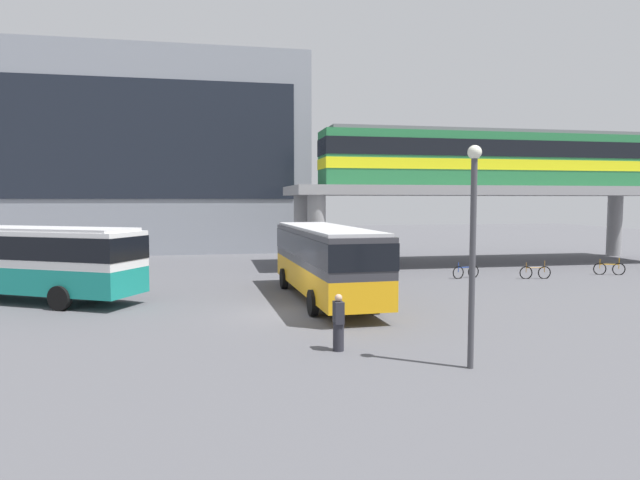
% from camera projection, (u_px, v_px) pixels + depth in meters
% --- Properties ---
extents(ground_plane, '(120.00, 120.00, 0.00)m').
position_uv_depth(ground_plane, '(262.00, 278.00, 30.88)').
color(ground_plane, '#515156').
extents(station_building, '(29.48, 12.30, 16.55)m').
position_uv_depth(station_building, '(135.00, 156.00, 48.17)').
color(station_building, gray).
rests_on(station_building, ground_plane).
extents(elevated_platform, '(27.33, 7.31, 5.29)m').
position_uv_depth(elevated_platform, '(486.00, 197.00, 37.75)').
color(elevated_platform, gray).
rests_on(elevated_platform, ground_plane).
extents(train, '(23.98, 2.96, 3.84)m').
position_uv_depth(train, '(493.00, 158.00, 37.62)').
color(train, '#26723F').
rests_on(train, elevated_platform).
extents(bus_main, '(3.10, 11.14, 3.22)m').
position_uv_depth(bus_main, '(325.00, 255.00, 23.91)').
color(bus_main, orange).
rests_on(bus_main, ground_plane).
extents(bus_secondary, '(10.94, 7.44, 3.22)m').
position_uv_depth(bus_secondary, '(22.00, 255.00, 23.70)').
color(bus_secondary, teal).
rests_on(bus_secondary, ground_plane).
extents(bicycle_blue, '(1.76, 0.44, 1.04)m').
position_uv_depth(bicycle_blue, '(466.00, 272.00, 30.73)').
color(bicycle_blue, black).
rests_on(bicycle_blue, ground_plane).
extents(bicycle_brown, '(1.78, 0.29, 1.04)m').
position_uv_depth(bicycle_brown, '(535.00, 272.00, 30.50)').
color(bicycle_brown, black).
rests_on(bicycle_brown, ground_plane).
extents(bicycle_orange, '(1.71, 0.65, 1.04)m').
position_uv_depth(bicycle_orange, '(609.00, 269.00, 32.13)').
color(bicycle_orange, black).
rests_on(bicycle_orange, ground_plane).
extents(pedestrian_at_kerb, '(0.32, 0.41, 1.67)m').
position_uv_depth(pedestrian_at_kerb, '(338.00, 324.00, 15.91)').
color(pedestrian_at_kerb, '#26262D').
rests_on(pedestrian_at_kerb, ground_plane).
extents(lamp_post, '(0.36, 0.36, 5.78)m').
position_uv_depth(lamp_post, '(473.00, 237.00, 14.06)').
color(lamp_post, '#3F3F44').
rests_on(lamp_post, ground_plane).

